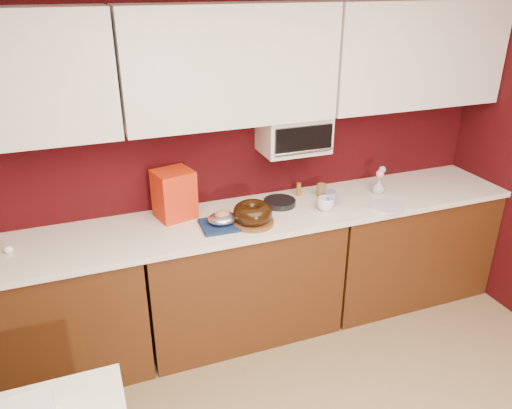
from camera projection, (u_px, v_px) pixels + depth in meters
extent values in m
cube|color=#38070A|center=(224.00, 152.00, 3.39)|extent=(4.00, 0.02, 2.50)
cube|color=#47250E|center=(34.00, 320.00, 3.04)|extent=(1.31, 0.58, 0.86)
cube|color=#47250E|center=(240.00, 278.00, 3.47)|extent=(1.31, 0.58, 0.86)
cube|color=#47250E|center=(401.00, 245.00, 3.89)|extent=(1.31, 0.58, 0.86)
cube|color=white|center=(239.00, 220.00, 3.28)|extent=(4.00, 0.62, 0.04)
cube|color=white|center=(229.00, 65.00, 3.00)|extent=(1.31, 0.33, 0.70)
cube|color=white|center=(414.00, 54.00, 3.43)|extent=(1.31, 0.33, 0.70)
cube|color=white|center=(294.00, 133.00, 3.36)|extent=(0.45, 0.30, 0.25)
cube|color=black|center=(304.00, 140.00, 3.22)|extent=(0.40, 0.02, 0.18)
cylinder|color=silver|center=(304.00, 152.00, 3.24)|extent=(0.42, 0.02, 0.02)
cylinder|color=brown|center=(253.00, 222.00, 3.17)|extent=(0.35, 0.35, 0.02)
torus|color=black|center=(253.00, 213.00, 3.15)|extent=(0.29, 0.29, 0.10)
cube|color=#14264E|center=(223.00, 225.00, 3.14)|extent=(0.28, 0.24, 0.02)
ellipsoid|color=silver|center=(222.00, 218.00, 3.13)|extent=(0.22, 0.20, 0.07)
ellipsoid|color=#BD7A56|center=(222.00, 215.00, 3.12)|extent=(0.11, 0.10, 0.06)
cube|color=#B00E0B|center=(174.00, 194.00, 3.21)|extent=(0.28, 0.26, 0.32)
cylinder|color=black|center=(280.00, 202.00, 3.44)|extent=(0.27, 0.27, 0.04)
imported|color=white|center=(325.00, 203.00, 3.34)|extent=(0.14, 0.14, 0.11)
cylinder|color=navy|center=(330.00, 198.00, 3.42)|extent=(0.11, 0.11, 0.10)
imported|color=#ACB0C3|center=(379.00, 186.00, 3.61)|extent=(0.08, 0.08, 0.11)
sphere|color=pink|center=(380.00, 174.00, 3.57)|extent=(0.06, 0.06, 0.06)
sphere|color=#7EB0CA|center=(382.00, 170.00, 3.59)|extent=(0.05, 0.05, 0.05)
cylinder|color=white|center=(387.00, 206.00, 3.40)|extent=(0.30, 0.30, 0.01)
cylinder|color=#8E5619|center=(299.00, 189.00, 3.57)|extent=(0.03, 0.03, 0.10)
cylinder|color=olive|center=(321.00, 190.00, 3.56)|extent=(0.06, 0.06, 0.09)
ellipsoid|color=white|center=(8.00, 249.00, 2.84)|extent=(0.05, 0.04, 0.04)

